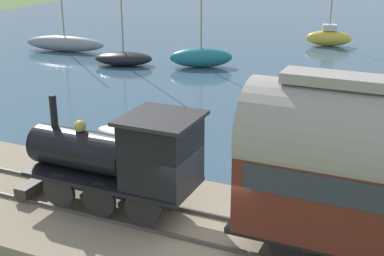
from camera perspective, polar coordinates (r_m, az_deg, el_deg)
ground_plane at (r=14.75m, az=2.42°, el=-12.83°), size 200.00×200.00×0.00m
harbor_water at (r=55.79m, az=19.56°, el=10.52°), size 80.00×80.00×0.01m
rail_embankment at (r=14.86m, az=2.82°, el=-11.72°), size 5.80×56.00×0.49m
steam_locomotive at (r=15.13m, az=-7.36°, el=-2.92°), size 2.03×5.57×3.14m
sailboat_black at (r=35.19m, az=-7.31°, el=7.45°), size 2.85×4.11×8.57m
sailboat_gray at (r=40.31m, az=-13.41°, el=8.81°), size 2.17×6.20×8.57m
sailboat_teal at (r=34.37m, az=0.97°, el=7.56°), size 2.94×4.17×5.68m
sailboat_yellow at (r=42.49m, az=14.39°, el=9.41°), size 1.94×3.56×8.35m
rowboat_mid_harbor at (r=22.44m, az=-7.21°, el=-0.55°), size 1.38×2.81×0.38m
rowboat_far_out at (r=22.58m, az=14.21°, el=-0.71°), size 1.66×3.08×0.51m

